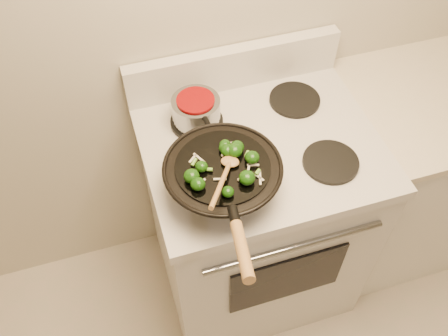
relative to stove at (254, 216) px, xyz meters
name	(u,v)px	position (x,y,z in m)	size (l,w,h in m)	color
stove	(254,216)	(0.00, 0.00, 0.00)	(0.78, 0.67, 1.08)	silver
counter_unit	(422,168)	(0.78, 0.03, -0.01)	(0.84, 0.62, 0.91)	white
wok	(223,177)	(-0.18, -0.16, 0.52)	(0.35, 0.58, 0.20)	black
stirfry	(226,163)	(-0.17, -0.16, 0.59)	(0.23, 0.20, 0.04)	#123909
wooden_spoon	(225,174)	(-0.19, -0.21, 0.60)	(0.15, 0.22, 0.09)	#A0743F
saucepan	(196,110)	(-0.18, 0.15, 0.51)	(0.16, 0.26, 0.10)	gray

